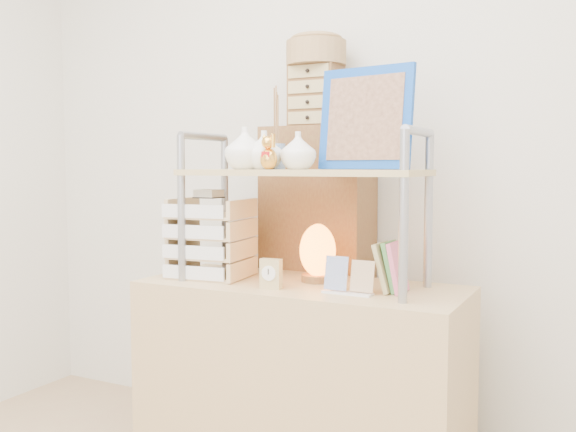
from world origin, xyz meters
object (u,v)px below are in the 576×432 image
Objects in this scene: cabinet at (317,285)px; salt_lamp at (318,252)px; desk at (301,383)px; letter_tray at (210,242)px.

salt_lamp is at bearing -65.01° from cabinet.
desk is at bearing -73.87° from cabinet.
cabinet is (-0.10, 0.37, 0.30)m from desk.
letter_tray is 0.43m from salt_lamp.
cabinet is at bearing 105.73° from desk.
cabinet reaches higher than desk.
desk is 0.49m from salt_lamp.
salt_lamp is (0.14, -0.30, 0.19)m from cabinet.
desk is at bearing -115.83° from salt_lamp.
letter_tray reaches higher than salt_lamp.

